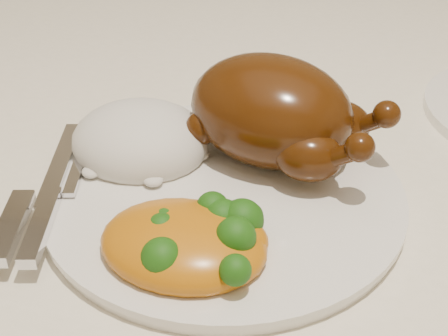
# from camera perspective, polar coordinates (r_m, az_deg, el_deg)

# --- Properties ---
(dining_table) EXTENTS (1.60, 0.90, 0.76)m
(dining_table) POSITION_cam_1_polar(r_m,az_deg,el_deg) (0.63, 6.47, -6.02)
(dining_table) COLOR brown
(dining_table) RESTS_ON floor
(tablecloth) EXTENTS (1.73, 1.03, 0.18)m
(tablecloth) POSITION_cam_1_polar(r_m,az_deg,el_deg) (0.59, 6.91, -0.54)
(tablecloth) COLOR white
(tablecloth) RESTS_ON dining_table
(dinner_plate) EXTENTS (0.37, 0.37, 0.01)m
(dinner_plate) POSITION_cam_1_polar(r_m,az_deg,el_deg) (0.50, 0.00, -2.49)
(dinner_plate) COLOR white
(dinner_plate) RESTS_ON tablecloth
(roast_chicken) EXTENTS (0.19, 0.15, 0.09)m
(roast_chicken) POSITION_cam_1_polar(r_m,az_deg,el_deg) (0.51, 4.67, 5.11)
(roast_chicken) COLOR #452007
(roast_chicken) RESTS_ON dinner_plate
(rice_mound) EXTENTS (0.12, 0.11, 0.06)m
(rice_mound) POSITION_cam_1_polar(r_m,az_deg,el_deg) (0.54, -7.62, 2.45)
(rice_mound) COLOR white
(rice_mound) RESTS_ON dinner_plate
(mac_and_cheese) EXTENTS (0.12, 0.10, 0.05)m
(mac_and_cheese) POSITION_cam_1_polar(r_m,az_deg,el_deg) (0.43, -2.72, -6.63)
(mac_and_cheese) COLOR #C7740C
(mac_and_cheese) RESTS_ON dinner_plate
(cutlery) EXTENTS (0.05, 0.19, 0.01)m
(cutlery) POSITION_cam_1_polar(r_m,az_deg,el_deg) (0.49, -16.38, -3.17)
(cutlery) COLOR silver
(cutlery) RESTS_ON dinner_plate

